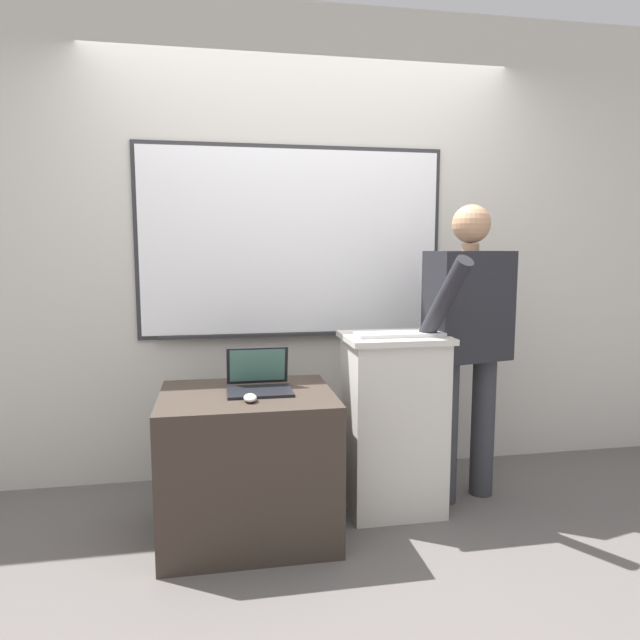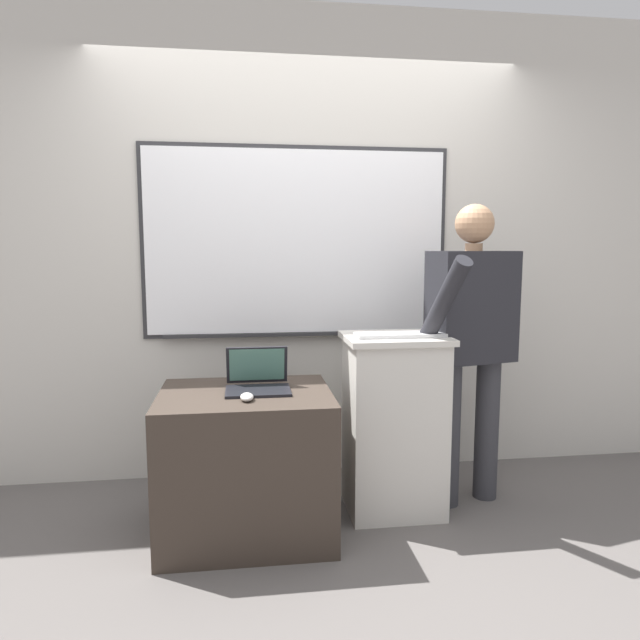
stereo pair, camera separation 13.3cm
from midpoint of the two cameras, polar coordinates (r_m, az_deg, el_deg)
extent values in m
plane|color=#5B5654|center=(2.78, 3.29, -22.86)|extent=(30.00, 30.00, 0.00)
cube|color=beige|center=(3.51, -0.07, 7.32)|extent=(6.40, 0.12, 2.79)
cube|color=#2D2D30|center=(3.44, -1.16, 7.77)|extent=(1.82, 0.02, 1.13)
cube|color=white|center=(3.43, -1.15, 7.77)|extent=(1.77, 0.02, 1.08)
cube|color=#2D2D30|center=(3.46, -1.10, -1.43)|extent=(1.60, 0.04, 0.02)
cube|color=beige|center=(3.08, 8.64, -10.50)|extent=(0.49, 0.40, 0.91)
cube|color=beige|center=(2.98, 8.81, -1.81)|extent=(0.53, 0.43, 0.03)
cube|color=#382D26|center=(2.88, -6.03, -14.00)|extent=(0.82, 0.67, 0.70)
cylinder|color=#333338|center=(3.22, 13.86, -11.04)|extent=(0.13, 0.13, 0.79)
cylinder|color=#333338|center=(3.37, 17.45, -10.36)|extent=(0.13, 0.13, 0.79)
cube|color=#232328|center=(3.15, 16.12, 1.28)|extent=(0.50, 0.32, 0.59)
cylinder|color=tan|center=(3.14, 16.32, 7.01)|extent=(0.09, 0.09, 0.04)
sphere|color=tan|center=(3.14, 16.40, 9.23)|extent=(0.20, 0.20, 0.20)
cylinder|color=#232328|center=(2.84, 13.44, 1.44)|extent=(0.17, 0.42, 0.49)
cylinder|color=#232328|center=(3.31, 19.62, 0.98)|extent=(0.08, 0.08, 0.56)
cube|color=black|center=(2.76, -4.84, -7.08)|extent=(0.31, 0.23, 0.01)
cube|color=black|center=(2.87, -5.00, -4.48)|extent=(0.30, 0.06, 0.19)
cube|color=#4C7A6B|center=(2.86, -4.99, -4.48)|extent=(0.27, 0.04, 0.16)
cube|color=silver|center=(2.92, 9.32, -1.49)|extent=(0.45, 0.14, 0.02)
ellipsoid|color=silver|center=(2.61, -5.87, -7.67)|extent=(0.06, 0.10, 0.03)
camera|label=1|loc=(0.07, -88.68, 0.17)|focal=32.00mm
camera|label=2|loc=(0.07, 91.32, -0.17)|focal=32.00mm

